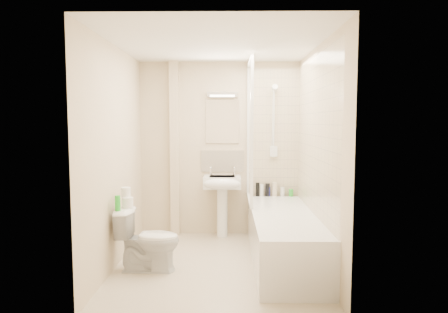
{
  "coord_description": "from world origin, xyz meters",
  "views": [
    {
      "loc": [
        0.14,
        -4.3,
        1.58
      ],
      "look_at": [
        0.08,
        0.2,
        1.19
      ],
      "focal_mm": 32.0,
      "sensor_mm": 36.0,
      "label": 1
    }
  ],
  "objects": [
    {
      "name": "mirror",
      "position": [
        0.04,
        1.24,
        1.58
      ],
      "size": [
        0.46,
        0.01,
        0.6
      ],
      "primitive_type": "cube",
      "color": "white",
      "rests_on": "wall_back"
    },
    {
      "name": "wall_left",
      "position": [
        -1.1,
        0.0,
        1.2
      ],
      "size": [
        0.02,
        2.5,
        2.4
      ],
      "primitive_type": "cube",
      "color": "beige",
      "rests_on": "ground"
    },
    {
      "name": "shower_fixture",
      "position": [
        0.75,
        1.19,
        1.55
      ],
      "size": [
        0.1,
        0.16,
        0.99
      ],
      "color": "white",
      "rests_on": "wall_back"
    },
    {
      "name": "bottle_black_a",
      "position": [
        0.53,
        1.16,
        0.64
      ],
      "size": [
        0.05,
        0.05,
        0.19
      ],
      "primitive_type": "cylinder",
      "color": "black",
      "rests_on": "bathtub"
    },
    {
      "name": "bottle_cream",
      "position": [
        0.76,
        1.16,
        0.65
      ],
      "size": [
        0.07,
        0.07,
        0.19
      ],
      "primitive_type": "cylinder",
      "color": "beige",
      "rests_on": "bathtub"
    },
    {
      "name": "bottle_white_b",
      "position": [
        0.87,
        1.16,
        0.61
      ],
      "size": [
        0.06,
        0.06,
        0.12
      ],
      "primitive_type": "cylinder",
      "color": "silver",
      "rests_on": "bathtub"
    },
    {
      "name": "bathtub",
      "position": [
        0.75,
        0.11,
        0.29
      ],
      "size": [
        0.7,
        2.1,
        0.55
      ],
      "color": "white",
      "rests_on": "ground"
    },
    {
      "name": "toilet_roll_lower",
      "position": [
        -0.95,
        -0.12,
        0.72
      ],
      "size": [
        0.12,
        0.12,
        0.11
      ],
      "primitive_type": "cylinder",
      "color": "white",
      "rests_on": "toilet"
    },
    {
      "name": "splashback",
      "position": [
        0.04,
        1.24,
        1.03
      ],
      "size": [
        0.6,
        0.02,
        0.3
      ],
      "primitive_type": "cube",
      "color": "beige",
      "rests_on": "wall_back"
    },
    {
      "name": "tile_back",
      "position": [
        0.75,
        1.24,
        1.42
      ],
      "size": [
        0.7,
        0.01,
        1.75
      ],
      "primitive_type": "cube",
      "color": "beige",
      "rests_on": "wall_back"
    },
    {
      "name": "bottle_blue",
      "position": [
        0.68,
        1.16,
        0.61
      ],
      "size": [
        0.05,
        0.05,
        0.13
      ],
      "primitive_type": "cylinder",
      "color": "#121452",
      "rests_on": "bathtub"
    },
    {
      "name": "floor",
      "position": [
        0.0,
        0.0,
        0.0
      ],
      "size": [
        2.5,
        2.5,
        0.0
      ],
      "primitive_type": "plane",
      "color": "beige",
      "rests_on": "ground"
    },
    {
      "name": "toilet",
      "position": [
        -0.72,
        -0.17,
        0.33
      ],
      "size": [
        0.42,
        0.68,
        0.66
      ],
      "primitive_type": "imported",
      "rotation": [
        0.0,
        0.0,
        1.53
      ],
      "color": "white",
      "rests_on": "ground"
    },
    {
      "name": "green_bottle",
      "position": [
        -1.01,
        -0.28,
        0.74
      ],
      "size": [
        0.06,
        0.06,
        0.16
      ],
      "primitive_type": "cylinder",
      "color": "green",
      "rests_on": "toilet"
    },
    {
      "name": "bottle_black_b",
      "position": [
        0.67,
        1.16,
        0.64
      ],
      "size": [
        0.06,
        0.06,
        0.18
      ],
      "primitive_type": "cylinder",
      "color": "black",
      "rests_on": "bathtub"
    },
    {
      "name": "bottle_green",
      "position": [
        0.99,
        1.16,
        0.6
      ],
      "size": [
        0.06,
        0.06,
        0.1
      ],
      "primitive_type": "cylinder",
      "color": "green",
      "rests_on": "bathtub"
    },
    {
      "name": "wall_back",
      "position": [
        0.0,
        1.25,
        1.2
      ],
      "size": [
        2.2,
        0.02,
        2.4
      ],
      "primitive_type": "cube",
      "color": "beige",
      "rests_on": "ground"
    },
    {
      "name": "ceiling",
      "position": [
        0.0,
        0.0,
        2.4
      ],
      "size": [
        2.2,
        2.5,
        0.02
      ],
      "primitive_type": "cube",
      "color": "white",
      "rests_on": "wall_back"
    },
    {
      "name": "tile_right",
      "position": [
        1.09,
        0.11,
        1.42
      ],
      "size": [
        0.01,
        2.1,
        1.75
      ],
      "primitive_type": "cube",
      "color": "beige",
      "rests_on": "wall_right"
    },
    {
      "name": "pipe_boxing",
      "position": [
        -0.62,
        1.19,
        1.2
      ],
      "size": [
        0.12,
        0.12,
        2.4
      ],
      "primitive_type": "cube",
      "color": "beige",
      "rests_on": "ground"
    },
    {
      "name": "strip_light",
      "position": [
        0.04,
        1.22,
        1.95
      ],
      "size": [
        0.42,
        0.07,
        0.07
      ],
      "primitive_type": "cube",
      "color": "silver",
      "rests_on": "wall_back"
    },
    {
      "name": "bottle_white_a",
      "position": [
        0.59,
        1.16,
        0.63
      ],
      "size": [
        0.06,
        0.06,
        0.17
      ],
      "primitive_type": "cylinder",
      "color": "white",
      "rests_on": "bathtub"
    },
    {
      "name": "shower_screen",
      "position": [
        0.4,
        0.8,
        1.45
      ],
      "size": [
        0.04,
        0.92,
        1.8
      ],
      "color": "white",
      "rests_on": "bathtub"
    },
    {
      "name": "wall_right",
      "position": [
        1.1,
        0.0,
        1.2
      ],
      "size": [
        0.02,
        2.5,
        2.4
      ],
      "primitive_type": "cube",
      "color": "beige",
      "rests_on": "ground"
    },
    {
      "name": "pedestal_sink",
      "position": [
        0.04,
        1.01,
        0.67
      ],
      "size": [
        0.5,
        0.47,
        0.96
      ],
      "color": "white",
      "rests_on": "ground"
    },
    {
      "name": "toilet_roll_upper",
      "position": [
        -0.98,
        -0.08,
        0.83
      ],
      "size": [
        0.1,
        0.1,
        0.1
      ],
      "primitive_type": "cylinder",
      "color": "white",
      "rests_on": "toilet_roll_lower"
    }
  ]
}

